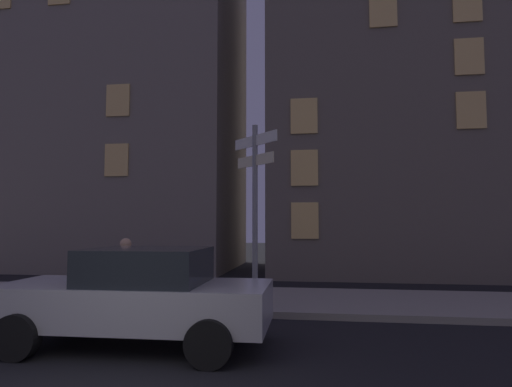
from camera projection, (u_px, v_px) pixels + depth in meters
The scene contains 6 objects.
sidewalk_kerb at pixel (218, 299), 10.40m from camera, with size 40.00×3.35×0.14m, color gray.
signpost at pixel (255, 196), 9.58m from camera, with size 1.10×1.10×3.97m.
car_near_right at pixel (138, 296), 6.62m from camera, with size 4.24×1.93×1.51m.
cyclist at pixel (122, 283), 8.23m from camera, with size 1.81×0.38×1.61m.
building_left_block at pixel (100, 86), 19.61m from camera, with size 12.51×6.50×16.40m.
building_right_block at pixel (438, 104), 17.44m from camera, with size 13.26×7.37×13.54m.
Camera 1 is at (2.38, -3.43, 1.88)m, focal length 30.19 mm.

